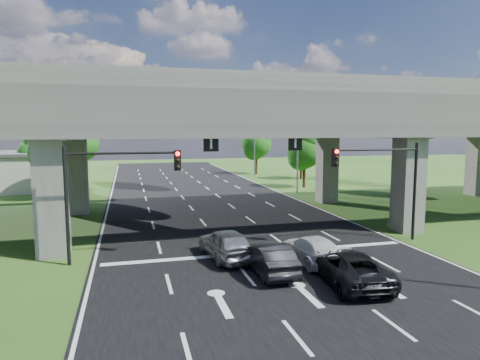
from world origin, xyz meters
name	(u,v)px	position (x,y,z in m)	size (l,w,h in m)	color
ground	(284,274)	(0.00, 0.00, 0.00)	(160.00, 160.00, 0.00)	#254616
road	(233,227)	(0.00, 10.00, 0.01)	(18.00, 120.00, 0.03)	black
overpass	(227,114)	(0.00, 12.00, 7.92)	(80.00, 15.00, 10.00)	#3C3A37
signal_right	(385,173)	(7.82, 3.94, 4.19)	(5.76, 0.54, 6.00)	black
signal_left	(111,181)	(-7.82, 3.94, 4.19)	(5.76, 0.54, 6.00)	black
streetlight_far	(294,138)	(10.10, 24.00, 5.85)	(3.38, 0.25, 10.00)	gray
streetlight_beyond	(252,136)	(10.10, 40.00, 5.85)	(3.38, 0.25, 10.00)	gray
tree_left_near	(53,150)	(-13.95, 26.00, 4.82)	(4.50, 4.50, 7.80)	black
tree_left_mid	(36,153)	(-16.95, 34.00, 4.17)	(3.91, 3.90, 6.76)	black
tree_left_far	(81,142)	(-12.95, 42.00, 5.14)	(4.80, 4.80, 8.32)	black
tree_right_near	(305,149)	(13.05, 28.00, 4.50)	(4.20, 4.20, 7.28)	black
tree_right_mid	(302,149)	(16.05, 36.00, 4.17)	(3.91, 3.90, 6.76)	black
tree_right_far	(257,143)	(12.05, 44.00, 4.82)	(4.50, 4.50, 7.80)	black
car_silver	(226,244)	(-2.13, 3.00, 0.82)	(1.87, 4.66, 1.59)	#94979B
car_dark	(269,258)	(-0.67, 0.22, 0.76)	(1.54, 4.41, 1.45)	black
car_white	(312,250)	(1.95, 1.19, 0.71)	(1.91, 4.70, 1.36)	silver
car_trailing	(349,267)	(2.34, -1.94, 0.75)	(2.39, 5.18, 1.44)	black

